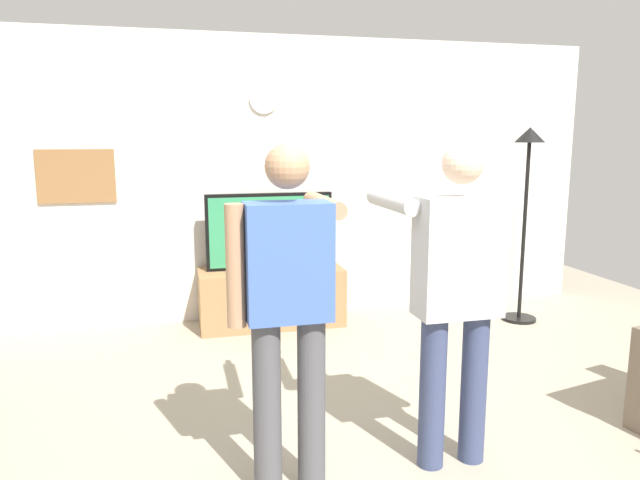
{
  "coord_description": "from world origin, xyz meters",
  "views": [
    {
      "loc": [
        -1.02,
        -2.7,
        1.76
      ],
      "look_at": [
        -0.05,
        1.2,
        1.05
      ],
      "focal_mm": 32.91,
      "sensor_mm": 36.0,
      "label": 1
    }
  ],
  "objects_px": {
    "floor_lamp": "(527,184)",
    "television": "(270,231)",
    "wall_clock": "(264,99)",
    "tv_stand": "(271,297)",
    "framed_picture": "(76,176)",
    "person_standing_nearer_lamp": "(288,301)",
    "person_standing_nearer_couch": "(457,287)"
  },
  "relations": [
    {
      "from": "television",
      "to": "wall_clock",
      "type": "bearing_deg",
      "value": 90.0
    },
    {
      "from": "framed_picture",
      "to": "person_standing_nearer_lamp",
      "type": "distance_m",
      "value": 3.24
    },
    {
      "from": "tv_stand",
      "to": "wall_clock",
      "type": "height_order",
      "value": "wall_clock"
    },
    {
      "from": "person_standing_nearer_couch",
      "to": "television",
      "type": "bearing_deg",
      "value": 102.02
    },
    {
      "from": "floor_lamp",
      "to": "television",
      "type": "bearing_deg",
      "value": 168.28
    },
    {
      "from": "tv_stand",
      "to": "framed_picture",
      "type": "bearing_deg",
      "value": 170.09
    },
    {
      "from": "tv_stand",
      "to": "person_standing_nearer_lamp",
      "type": "bearing_deg",
      "value": -97.39
    },
    {
      "from": "wall_clock",
      "to": "television",
      "type": "bearing_deg",
      "value": -90.0
    },
    {
      "from": "framed_picture",
      "to": "television",
      "type": "bearing_deg",
      "value": -8.37
    },
    {
      "from": "tv_stand",
      "to": "floor_lamp",
      "type": "height_order",
      "value": "floor_lamp"
    },
    {
      "from": "person_standing_nearer_couch",
      "to": "tv_stand",
      "type": "bearing_deg",
      "value": 102.23
    },
    {
      "from": "framed_picture",
      "to": "person_standing_nearer_lamp",
      "type": "bearing_deg",
      "value": -65.19
    },
    {
      "from": "television",
      "to": "person_standing_nearer_couch",
      "type": "relative_size",
      "value": 0.68
    },
    {
      "from": "wall_clock",
      "to": "floor_lamp",
      "type": "relative_size",
      "value": 0.15
    },
    {
      "from": "framed_picture",
      "to": "person_standing_nearer_couch",
      "type": "bearing_deg",
      "value": -52.05
    },
    {
      "from": "wall_clock",
      "to": "person_standing_nearer_couch",
      "type": "xyz_separation_m",
      "value": [
        0.56,
        -2.88,
        -1.12
      ]
    },
    {
      "from": "framed_picture",
      "to": "tv_stand",
      "type": "bearing_deg",
      "value": -9.91
    },
    {
      "from": "television",
      "to": "framed_picture",
      "type": "relative_size",
      "value": 1.79
    },
    {
      "from": "person_standing_nearer_couch",
      "to": "floor_lamp",
      "type": "bearing_deg",
      "value": 50.1
    },
    {
      "from": "wall_clock",
      "to": "framed_picture",
      "type": "height_order",
      "value": "wall_clock"
    },
    {
      "from": "television",
      "to": "person_standing_nearer_lamp",
      "type": "height_order",
      "value": "person_standing_nearer_lamp"
    },
    {
      "from": "wall_clock",
      "to": "person_standing_nearer_couch",
      "type": "distance_m",
      "value": 3.14
    },
    {
      "from": "television",
      "to": "person_standing_nearer_lamp",
      "type": "relative_size",
      "value": 0.68
    },
    {
      "from": "framed_picture",
      "to": "person_standing_nearer_couch",
      "type": "height_order",
      "value": "person_standing_nearer_couch"
    },
    {
      "from": "tv_stand",
      "to": "wall_clock",
      "type": "bearing_deg",
      "value": 90.0
    },
    {
      "from": "framed_picture",
      "to": "person_standing_nearer_lamp",
      "type": "height_order",
      "value": "person_standing_nearer_lamp"
    },
    {
      "from": "tv_stand",
      "to": "wall_clock",
      "type": "xyz_separation_m",
      "value": [
        0.0,
        0.29,
        1.84
      ]
    },
    {
      "from": "floor_lamp",
      "to": "wall_clock",
      "type": "bearing_deg",
      "value": 162.73
    },
    {
      "from": "television",
      "to": "wall_clock",
      "type": "distance_m",
      "value": 1.24
    },
    {
      "from": "television",
      "to": "person_standing_nearer_lamp",
      "type": "bearing_deg",
      "value": -97.26
    },
    {
      "from": "floor_lamp",
      "to": "person_standing_nearer_lamp",
      "type": "relative_size",
      "value": 1.07
    },
    {
      "from": "person_standing_nearer_lamp",
      "to": "person_standing_nearer_couch",
      "type": "xyz_separation_m",
      "value": [
        0.9,
        0.03,
        0.0
      ]
    }
  ]
}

